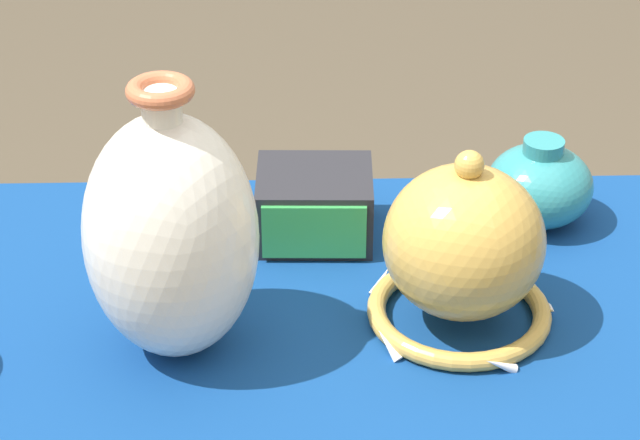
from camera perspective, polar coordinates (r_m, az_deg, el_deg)
name	(u,v)px	position (r m, az deg, el deg)	size (l,w,h in m)	color
display_table	(360,367)	(1.53, 1.85, -6.72)	(1.32, 0.58, 0.75)	brown
vase_tall_bulbous	(171,236)	(1.35, -6.83, -0.71)	(0.19, 0.19, 0.33)	white
vase_dome_bell	(463,252)	(1.42, 6.56, -1.46)	(0.22, 0.23, 0.23)	gold
mosaic_tile_box	(314,205)	(1.59, -0.25, 0.68)	(0.15, 0.14, 0.09)	#232328
jar_round_teal	(540,185)	(1.64, 10.01, 1.60)	(0.14, 0.14, 0.12)	teal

